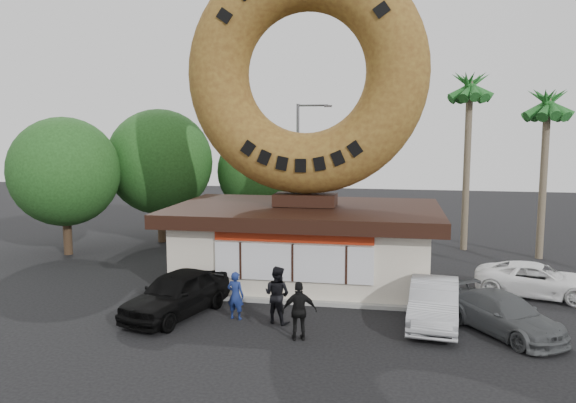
# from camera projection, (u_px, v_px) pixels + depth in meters

# --- Properties ---
(ground) EXTENTS (90.00, 90.00, 0.00)m
(ground) POSITION_uv_depth(u_px,v_px,m) (277.00, 330.00, 18.24)
(ground) COLOR black
(ground) RESTS_ON ground
(donut_shop) EXTENTS (11.20, 7.20, 3.80)m
(donut_shop) POSITION_uv_depth(u_px,v_px,m) (305.00, 241.00, 23.85)
(donut_shop) COLOR beige
(donut_shop) RESTS_ON ground
(giant_donut) EXTENTS (9.98, 2.54, 9.98)m
(giant_donut) POSITION_uv_depth(u_px,v_px,m) (306.00, 73.00, 22.97)
(giant_donut) COLOR olive
(giant_donut) RESTS_ON donut_shop
(tree_west) EXTENTS (6.00, 6.00, 7.65)m
(tree_west) POSITION_uv_depth(u_px,v_px,m) (160.00, 162.00, 32.04)
(tree_west) COLOR #473321
(tree_west) RESTS_ON ground
(tree_mid) EXTENTS (5.20, 5.20, 6.63)m
(tree_mid) POSITION_uv_depth(u_px,v_px,m) (262.00, 172.00, 33.08)
(tree_mid) COLOR #473321
(tree_mid) RESTS_ON ground
(tree_far) EXTENTS (5.60, 5.60, 7.14)m
(tree_far) POSITION_uv_depth(u_px,v_px,m) (64.00, 172.00, 28.81)
(tree_far) COLOR #473321
(tree_far) RESTS_ON ground
(palm_near) EXTENTS (2.60, 2.60, 9.75)m
(palm_near) POSITION_uv_depth(u_px,v_px,m) (470.00, 93.00, 29.46)
(palm_near) COLOR #726651
(palm_near) RESTS_ON ground
(palm_far) EXTENTS (2.60, 2.60, 8.75)m
(palm_far) POSITION_uv_depth(u_px,v_px,m) (547.00, 109.00, 27.49)
(palm_far) COLOR #726651
(palm_far) RESTS_ON ground
(street_lamp) EXTENTS (2.11, 0.20, 8.00)m
(street_lamp) POSITION_uv_depth(u_px,v_px,m) (300.00, 163.00, 33.60)
(street_lamp) COLOR #59595E
(street_lamp) RESTS_ON ground
(person_left) EXTENTS (0.67, 0.50, 1.67)m
(person_left) POSITION_uv_depth(u_px,v_px,m) (236.00, 295.00, 19.23)
(person_left) COLOR navy
(person_left) RESTS_ON ground
(person_center) EXTENTS (1.15, 1.02, 1.95)m
(person_center) POSITION_uv_depth(u_px,v_px,m) (277.00, 295.00, 18.85)
(person_center) COLOR black
(person_center) RESTS_ON ground
(person_right) EXTENTS (1.16, 0.72, 1.85)m
(person_right) POSITION_uv_depth(u_px,v_px,m) (299.00, 311.00, 17.31)
(person_right) COLOR black
(person_right) RESTS_ON ground
(car_black) EXTENTS (3.11, 4.97, 1.58)m
(car_black) POSITION_uv_depth(u_px,v_px,m) (177.00, 293.00, 19.63)
(car_black) COLOR black
(car_black) RESTS_ON ground
(car_silver) EXTENTS (1.97, 4.59, 1.47)m
(car_silver) POSITION_uv_depth(u_px,v_px,m) (434.00, 302.00, 18.78)
(car_silver) COLOR #ADAFB3
(car_silver) RESTS_ON ground
(car_grey) EXTENTS (3.87, 4.52, 1.25)m
(car_grey) POSITION_uv_depth(u_px,v_px,m) (504.00, 314.00, 17.90)
(car_grey) COLOR #525556
(car_grey) RESTS_ON ground
(car_white) EXTENTS (5.00, 3.22, 1.28)m
(car_white) POSITION_uv_depth(u_px,v_px,m) (537.00, 280.00, 21.92)
(car_white) COLOR white
(car_white) RESTS_ON ground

